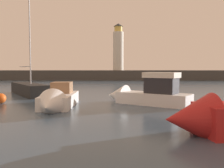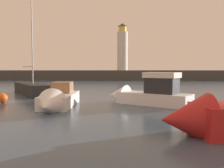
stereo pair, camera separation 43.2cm
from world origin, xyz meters
The scene contains 7 objects.
ground_plane centered at (0.00, 29.61, 0.00)m, with size 220.00×220.00×0.00m, color #384C60.
breakwater centered at (0.00, 59.21, 1.17)m, with size 81.50×5.51×2.35m, color #423F3D.
lighthouse centered at (2.92, 59.21, 7.75)m, with size 2.55×2.55×11.41m.
motorboat_0 centered at (-2.18, 15.48, 0.55)m, with size 2.13×6.77×2.22m.
motorboat_4 centered at (4.16, 17.76, 0.78)m, with size 6.82×5.50×2.90m.
sailboat_moored centered at (-7.17, 24.34, 0.64)m, with size 6.10×7.90×11.13m.
mooring_buoy centered at (-7.19, 17.98, 0.40)m, with size 0.79×0.79×0.79m, color #EA5919.
Camera 2 is at (2.19, -1.44, 2.75)m, focal length 39.58 mm.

